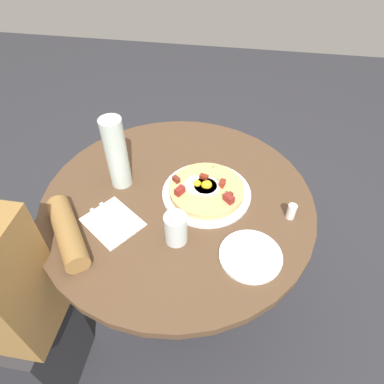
{
  "coord_description": "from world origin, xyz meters",
  "views": [
    {
      "loc": [
        -0.17,
        0.76,
        1.54
      ],
      "look_at": [
        -0.05,
        -0.02,
        0.73
      ],
      "focal_mm": 31.54,
      "sensor_mm": 36.0,
      "label": 1
    }
  ],
  "objects_px": {
    "bread_plate": "(251,256)",
    "knife": "(117,218)",
    "fork": "(108,224)",
    "pizza_plate": "(206,193)",
    "person_seated": "(0,310)",
    "salt_shaker": "(291,211)",
    "water_glass": "(176,228)",
    "breakfast_pizza": "(206,189)",
    "water_bottle": "(116,154)",
    "dining_table": "(179,229)"
  },
  "relations": [
    {
      "from": "bread_plate",
      "to": "knife",
      "type": "xyz_separation_m",
      "value": [
        0.42,
        -0.07,
        0.0
      ]
    },
    {
      "from": "bread_plate",
      "to": "fork",
      "type": "bearing_deg",
      "value": -5.61
    },
    {
      "from": "fork",
      "to": "knife",
      "type": "distance_m",
      "value": 0.04
    },
    {
      "from": "pizza_plate",
      "to": "fork",
      "type": "xyz_separation_m",
      "value": [
        0.29,
        0.18,
        0.0
      ]
    },
    {
      "from": "person_seated",
      "to": "salt_shaker",
      "type": "xyz_separation_m",
      "value": [
        -0.88,
        -0.36,
        0.23
      ]
    },
    {
      "from": "person_seated",
      "to": "water_glass",
      "type": "height_order",
      "value": "person_seated"
    },
    {
      "from": "person_seated",
      "to": "breakfast_pizza",
      "type": "relative_size",
      "value": 4.52
    },
    {
      "from": "breakfast_pizza",
      "to": "water_bottle",
      "type": "relative_size",
      "value": 0.97
    },
    {
      "from": "water_bottle",
      "to": "salt_shaker",
      "type": "distance_m",
      "value": 0.59
    },
    {
      "from": "dining_table",
      "to": "bread_plate",
      "type": "xyz_separation_m",
      "value": [
        -0.25,
        0.2,
        0.17
      ]
    },
    {
      "from": "breakfast_pizza",
      "to": "dining_table",
      "type": "bearing_deg",
      "value": 19.06
    },
    {
      "from": "water_bottle",
      "to": "bread_plate",
      "type": "bearing_deg",
      "value": 152.48
    },
    {
      "from": "bread_plate",
      "to": "knife",
      "type": "distance_m",
      "value": 0.43
    },
    {
      "from": "person_seated",
      "to": "water_glass",
      "type": "distance_m",
      "value": 0.63
    },
    {
      "from": "knife",
      "to": "salt_shaker",
      "type": "height_order",
      "value": "salt_shaker"
    },
    {
      "from": "person_seated",
      "to": "water_bottle",
      "type": "relative_size",
      "value": 4.39
    },
    {
      "from": "breakfast_pizza",
      "to": "knife",
      "type": "distance_m",
      "value": 0.31
    },
    {
      "from": "person_seated",
      "to": "salt_shaker",
      "type": "height_order",
      "value": "person_seated"
    },
    {
      "from": "pizza_plate",
      "to": "salt_shaker",
      "type": "height_order",
      "value": "salt_shaker"
    },
    {
      "from": "breakfast_pizza",
      "to": "person_seated",
      "type": "bearing_deg",
      "value": 34.61
    },
    {
      "from": "dining_table",
      "to": "pizza_plate",
      "type": "bearing_deg",
      "value": -160.9
    },
    {
      "from": "water_bottle",
      "to": "dining_table",
      "type": "bearing_deg",
      "value": 168.03
    },
    {
      "from": "dining_table",
      "to": "pizza_plate",
      "type": "xyz_separation_m",
      "value": [
        -0.09,
        -0.03,
        0.17
      ]
    },
    {
      "from": "pizza_plate",
      "to": "breakfast_pizza",
      "type": "distance_m",
      "value": 0.02
    },
    {
      "from": "bread_plate",
      "to": "breakfast_pizza",
      "type": "bearing_deg",
      "value": -55.01
    },
    {
      "from": "pizza_plate",
      "to": "salt_shaker",
      "type": "bearing_deg",
      "value": 168.36
    },
    {
      "from": "bread_plate",
      "to": "fork",
      "type": "relative_size",
      "value": 1.01
    },
    {
      "from": "fork",
      "to": "salt_shaker",
      "type": "bearing_deg",
      "value": 48.22
    },
    {
      "from": "fork",
      "to": "water_glass",
      "type": "relative_size",
      "value": 1.76
    },
    {
      "from": "knife",
      "to": "breakfast_pizza",
      "type": "bearing_deg",
      "value": 65.78
    },
    {
      "from": "breakfast_pizza",
      "to": "water_bottle",
      "type": "distance_m",
      "value": 0.32
    },
    {
      "from": "pizza_plate",
      "to": "water_glass",
      "type": "xyz_separation_m",
      "value": [
        0.06,
        0.2,
        0.05
      ]
    },
    {
      "from": "dining_table",
      "to": "water_bottle",
      "type": "relative_size",
      "value": 3.53
    },
    {
      "from": "water_bottle",
      "to": "breakfast_pizza",
      "type": "bearing_deg",
      "value": 177.76
    },
    {
      "from": "breakfast_pizza",
      "to": "bread_plate",
      "type": "height_order",
      "value": "breakfast_pizza"
    },
    {
      "from": "person_seated",
      "to": "salt_shaker",
      "type": "relative_size",
      "value": 21.28
    },
    {
      "from": "pizza_plate",
      "to": "knife",
      "type": "relative_size",
      "value": 1.66
    },
    {
      "from": "breakfast_pizza",
      "to": "fork",
      "type": "bearing_deg",
      "value": 32.87
    },
    {
      "from": "person_seated",
      "to": "bread_plate",
      "type": "xyz_separation_m",
      "value": [
        -0.76,
        -0.19,
        0.21
      ]
    },
    {
      "from": "pizza_plate",
      "to": "bread_plate",
      "type": "distance_m",
      "value": 0.28
    },
    {
      "from": "bread_plate",
      "to": "knife",
      "type": "height_order",
      "value": "bread_plate"
    },
    {
      "from": "bread_plate",
      "to": "water_glass",
      "type": "relative_size",
      "value": 1.79
    },
    {
      "from": "pizza_plate",
      "to": "water_bottle",
      "type": "distance_m",
      "value": 0.33
    },
    {
      "from": "fork",
      "to": "knife",
      "type": "relative_size",
      "value": 1.0
    },
    {
      "from": "breakfast_pizza",
      "to": "water_glass",
      "type": "distance_m",
      "value": 0.21
    },
    {
      "from": "dining_table",
      "to": "water_glass",
      "type": "distance_m",
      "value": 0.28
    },
    {
      "from": "breakfast_pizza",
      "to": "water_bottle",
      "type": "bearing_deg",
      "value": -2.24
    },
    {
      "from": "bread_plate",
      "to": "salt_shaker",
      "type": "relative_size",
      "value": 3.42
    },
    {
      "from": "pizza_plate",
      "to": "breakfast_pizza",
      "type": "xyz_separation_m",
      "value": [
        0.0,
        0.0,
        0.02
      ]
    },
    {
      "from": "salt_shaker",
      "to": "water_glass",
      "type": "bearing_deg",
      "value": 22.88
    }
  ]
}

